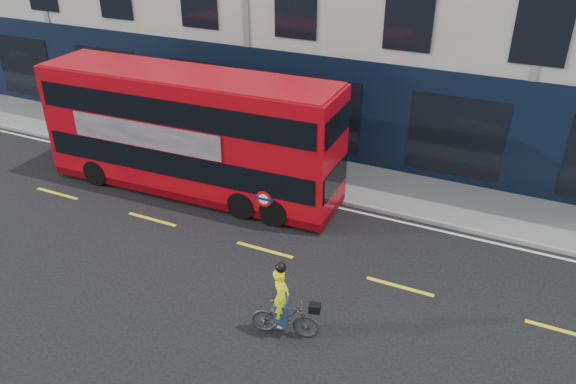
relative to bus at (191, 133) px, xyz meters
The scene contains 7 objects.
ground 4.35m from the bus, 91.85° to the right, with size 120.00×120.00×0.00m, color black.
pavement 3.40m from the bus, 92.61° to the left, with size 60.00×3.00×0.12m, color slate.
kerb 2.38m from the bus, 95.85° to the left, with size 60.00×0.12×0.13m, color gray.
road_edge_line 2.30m from the bus, 97.78° to the left, with size 58.00×0.10×0.01m, color silver.
lane_dashes 3.13m from the bus, 93.06° to the right, with size 58.00×0.12×0.01m, color yellow, non-canonical shape.
bus is the anchor object (origin of this frame).
cyclist 7.98m from the bus, 41.44° to the right, with size 1.69×0.82×2.02m.
Camera 1 is at (10.34, -10.40, 9.24)m, focal length 35.00 mm.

